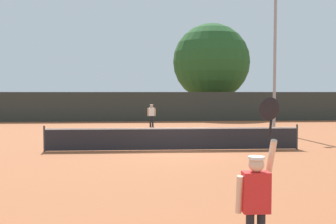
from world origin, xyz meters
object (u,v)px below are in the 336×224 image
(light_pole, at_px, (275,54))
(large_tree, at_px, (211,62))
(player_receiving, at_px, (152,113))
(tennis_ball, at_px, (229,144))
(parked_car_near, at_px, (73,108))
(player_serving, at_px, (256,194))

(light_pole, xyz_separation_m, large_tree, (-1.17, 15.45, 0.62))
(player_receiving, relative_size, large_tree, 0.17)
(player_receiving, relative_size, tennis_ball, 23.23)
(light_pole, relative_size, large_tree, 0.92)
(parked_car_near, bearing_deg, large_tree, -16.83)
(tennis_ball, xyz_separation_m, large_tree, (2.75, 20.79, 5.31))
(tennis_ball, relative_size, large_tree, 0.01)
(light_pole, bearing_deg, player_receiving, 150.46)
(tennis_ball, height_order, large_tree, large_tree)
(player_receiving, xyz_separation_m, tennis_ball, (3.38, -9.48, -0.93))
(player_receiving, bearing_deg, tennis_ball, 109.60)
(tennis_ball, distance_m, parked_car_near, 26.06)
(player_receiving, xyz_separation_m, light_pole, (7.30, -4.14, 3.77))
(large_tree, xyz_separation_m, parked_car_near, (-13.85, 2.77, -4.57))
(large_tree, height_order, parked_car_near, large_tree)
(tennis_ball, relative_size, light_pole, 0.01)
(player_receiving, bearing_deg, large_tree, -118.44)
(player_serving, xyz_separation_m, large_tree, (5.18, 33.72, 4.30))
(player_serving, xyz_separation_m, light_pole, (6.35, 18.27, 3.68))
(player_serving, height_order, parked_car_near, player_serving)
(player_serving, distance_m, parked_car_near, 37.50)
(parked_car_near, bearing_deg, player_serving, -82.14)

